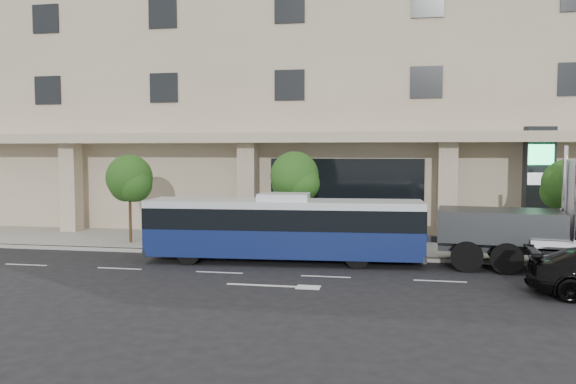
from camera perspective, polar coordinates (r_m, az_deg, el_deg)
name	(u,v)px	position (r m, az deg, el deg)	size (l,w,h in m)	color
ground	(330,268)	(21.96, 4.30, -7.73)	(120.00, 120.00, 0.00)	black
sidewalk	(341,245)	(26.84, 5.40, -5.40)	(120.00, 6.00, 0.15)	gray
curb	(335,257)	(23.90, 4.79, -6.58)	(120.00, 0.30, 0.15)	gray
convention_center	(355,67)	(37.28, 6.87, 12.52)	(60.00, 17.60, 20.00)	tan
tree_left	(130,181)	(27.81, -15.76, 1.09)	(2.27, 2.20, 4.22)	#422B19
tree_mid	(295,179)	(25.35, 0.72, 1.30)	(2.28, 2.20, 4.38)	#422B19
tree_right	(567,187)	(26.08, 26.51, 0.45)	(2.10, 2.00, 4.04)	#422B19
city_bus	(284,227)	(22.84, -0.44, -3.60)	(11.26, 3.01, 2.82)	black
signage_pylon	(539,185)	(28.27, 24.12, 0.61)	(1.45, 0.81, 5.51)	black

